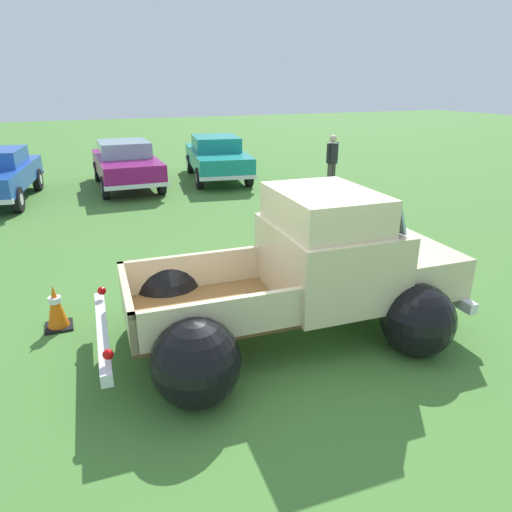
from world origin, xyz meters
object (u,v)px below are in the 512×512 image
(vintage_pickup_truck, at_px, (309,279))
(show_car_2, at_px, (217,156))
(spectator_0, at_px, (332,159))
(show_car_1, at_px, (126,163))
(lane_cone_0, at_px, (56,307))

(vintage_pickup_truck, height_order, show_car_2, vintage_pickup_truck)
(show_car_2, xyz_separation_m, spectator_0, (2.80, -2.91, 0.16))
(show_car_1, xyz_separation_m, show_car_2, (3.07, 0.17, 0.00))
(show_car_1, bearing_deg, vintage_pickup_truck, 5.64)
(vintage_pickup_truck, bearing_deg, spectator_0, 59.86)
(show_car_1, bearing_deg, spectator_0, 65.43)
(show_car_2, xyz_separation_m, lane_cone_0, (-5.26, -9.07, -0.47))
(show_car_1, relative_size, show_car_2, 0.93)
(spectator_0, relative_size, lane_cone_0, 2.63)
(vintage_pickup_truck, xyz_separation_m, show_car_2, (2.13, 10.45, 0.02))
(vintage_pickup_truck, height_order, show_car_1, vintage_pickup_truck)
(spectator_0, bearing_deg, show_car_2, 22.70)
(spectator_0, xyz_separation_m, lane_cone_0, (-8.07, -6.17, -0.63))
(show_car_2, bearing_deg, lane_cone_0, -21.11)
(show_car_2, height_order, spectator_0, spectator_0)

